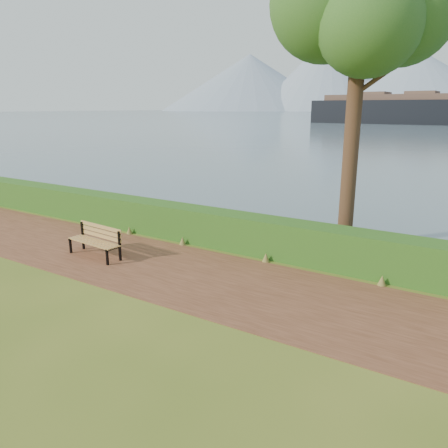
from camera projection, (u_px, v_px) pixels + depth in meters
The scene contains 4 objects.
ground at pixel (167, 274), 10.42m from camera, with size 140.00×140.00×0.00m, color #475C1A.
path at pixel (175, 270), 10.66m from camera, with size 40.00×3.40×0.01m, color #502D1B.
hedge at pixel (225, 229), 12.41m from camera, with size 32.00×0.85×1.00m, color #1E4B15.
bench at pixel (97, 239), 11.58m from camera, with size 1.71×0.63×0.84m.
Camera 1 is at (6.36, -7.51, 3.87)m, focal length 35.00 mm.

